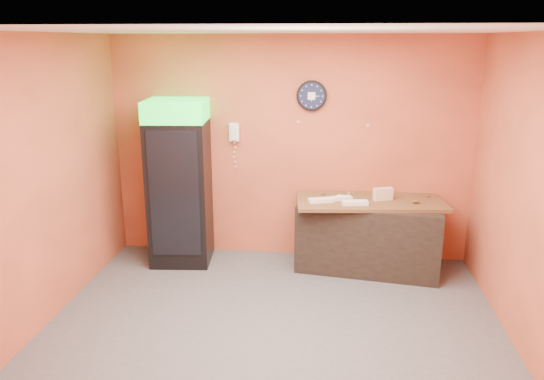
# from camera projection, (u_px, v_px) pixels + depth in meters

# --- Properties ---
(floor) EXTENTS (4.50, 4.50, 0.00)m
(floor) POSITION_uv_depth(u_px,v_px,m) (272.00, 332.00, 5.13)
(floor) COLOR #47474C
(floor) RESTS_ON ground
(back_wall) EXTENTS (4.50, 0.02, 2.80)m
(back_wall) POSITION_uv_depth(u_px,v_px,m) (290.00, 149.00, 6.66)
(back_wall) COLOR #DB5F3D
(back_wall) RESTS_ON floor
(left_wall) EXTENTS (0.02, 4.00, 2.80)m
(left_wall) POSITION_uv_depth(u_px,v_px,m) (35.00, 186.00, 4.99)
(left_wall) COLOR #DB5F3D
(left_wall) RESTS_ON floor
(right_wall) EXTENTS (0.02, 4.00, 2.80)m
(right_wall) POSITION_uv_depth(u_px,v_px,m) (535.00, 202.00, 4.50)
(right_wall) COLOR #DB5F3D
(right_wall) RESTS_ON floor
(ceiling) EXTENTS (4.50, 4.00, 0.02)m
(ceiling) POSITION_uv_depth(u_px,v_px,m) (272.00, 31.00, 4.36)
(ceiling) COLOR white
(ceiling) RESTS_ON back_wall
(beverage_cooler) EXTENTS (0.78, 0.79, 2.04)m
(beverage_cooler) POSITION_uv_depth(u_px,v_px,m) (179.00, 185.00, 6.53)
(beverage_cooler) COLOR black
(beverage_cooler) RESTS_ON floor
(prep_counter) EXTENTS (1.77, 0.98, 0.84)m
(prep_counter) POSITION_uv_depth(u_px,v_px,m) (368.00, 236.00, 6.46)
(prep_counter) COLOR black
(prep_counter) RESTS_ON floor
(wall_clock) EXTENTS (0.37, 0.06, 0.37)m
(wall_clock) POSITION_uv_depth(u_px,v_px,m) (312.00, 96.00, 6.42)
(wall_clock) COLOR black
(wall_clock) RESTS_ON back_wall
(wall_phone) EXTENTS (0.12, 0.11, 0.23)m
(wall_phone) POSITION_uv_depth(u_px,v_px,m) (234.00, 132.00, 6.62)
(wall_phone) COLOR white
(wall_phone) RESTS_ON back_wall
(butcher_paper) EXTENTS (1.82, 0.93, 0.04)m
(butcher_paper) POSITION_uv_depth(u_px,v_px,m) (370.00, 201.00, 6.34)
(butcher_paper) COLOR brown
(butcher_paper) RESTS_ON prep_counter
(sub_roll_stack) EXTENTS (0.24, 0.16, 0.15)m
(sub_roll_stack) POSITION_uv_depth(u_px,v_px,m) (383.00, 194.00, 6.31)
(sub_roll_stack) COLOR beige
(sub_roll_stack) RESTS_ON butcher_paper
(wrapped_sandwich_left) EXTENTS (0.31, 0.19, 0.04)m
(wrapped_sandwich_left) POSITION_uv_depth(u_px,v_px,m) (321.00, 200.00, 6.25)
(wrapped_sandwich_left) COLOR silver
(wrapped_sandwich_left) RESTS_ON butcher_paper
(wrapped_sandwich_mid) EXTENTS (0.32, 0.16, 0.04)m
(wrapped_sandwich_mid) POSITION_uv_depth(u_px,v_px,m) (355.00, 203.00, 6.15)
(wrapped_sandwich_mid) COLOR silver
(wrapped_sandwich_mid) RESTS_ON butcher_paper
(wrapped_sandwich_right) EXTENTS (0.28, 0.19, 0.04)m
(wrapped_sandwich_right) POSITION_uv_depth(u_px,v_px,m) (341.00, 198.00, 6.33)
(wrapped_sandwich_right) COLOR silver
(wrapped_sandwich_right) RESTS_ON butcher_paper
(kitchen_tool) EXTENTS (0.06, 0.06, 0.06)m
(kitchen_tool) POSITION_uv_depth(u_px,v_px,m) (349.00, 194.00, 6.46)
(kitchen_tool) COLOR silver
(kitchen_tool) RESTS_ON butcher_paper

